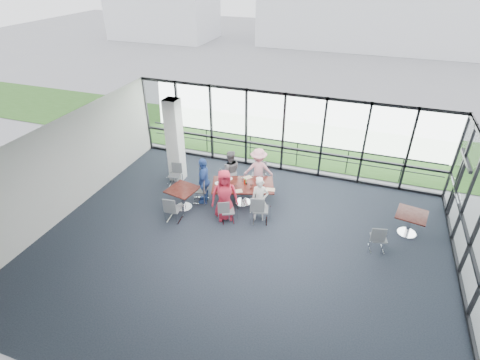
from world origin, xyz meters
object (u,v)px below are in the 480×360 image
(diner_near_left, at_px, (224,195))
(diner_far_left, at_px, (230,171))
(side_table_right, at_px, (411,217))
(chair_main_fr, at_px, (258,176))
(diner_far_right, at_px, (258,170))
(chair_spare_r, at_px, (379,238))
(structural_column, at_px, (175,141))
(chair_main_nr, at_px, (261,209))
(diner_near_right, at_px, (260,200))
(chair_spare_lb, at_px, (174,175))
(main_table, at_px, (243,187))
(diner_end, at_px, (204,181))
(chair_main_end, at_px, (200,190))
(chair_main_nl, at_px, (228,211))
(chair_spare_la, at_px, (173,209))
(side_table_left, at_px, (183,192))
(chair_main_fl, at_px, (227,177))

(diner_near_left, xyz_separation_m, diner_far_left, (-0.44, 1.66, -0.09))
(side_table_right, bearing_deg, chair_main_fr, 168.42)
(diner_far_right, xyz_separation_m, chair_spare_r, (4.28, -2.04, -0.38))
(structural_column, relative_size, chair_main_nr, 3.24)
(structural_column, relative_size, diner_near_right, 2.12)
(diner_far_right, height_order, chair_spare_lb, diner_far_right)
(diner_far_left, xyz_separation_m, chair_main_fr, (0.89, 0.52, -0.32))
(side_table_right, bearing_deg, diner_near_right, -170.10)
(main_table, height_order, chair_main_fr, chair_main_fr)
(chair_spare_lb, bearing_deg, diner_far_left, 178.56)
(diner_end, distance_m, chair_main_end, 0.41)
(diner_far_right, relative_size, chair_spare_r, 1.86)
(diner_near_right, relative_size, chair_spare_r, 1.71)
(diner_far_left, distance_m, chair_main_end, 1.31)
(diner_far_left, height_order, chair_main_nl, diner_far_left)
(diner_end, distance_m, chair_main_fr, 2.15)
(chair_main_nl, distance_m, chair_main_end, 1.54)
(chair_spare_la, bearing_deg, chair_spare_r, 0.17)
(side_table_left, bearing_deg, chair_main_end, 53.80)
(structural_column, bearing_deg, chair_spare_la, -65.37)
(chair_main_nl, bearing_deg, chair_spare_r, -24.25)
(diner_end, relative_size, chair_spare_lb, 2.06)
(chair_spare_la, bearing_deg, diner_far_left, 59.26)
(diner_end, height_order, chair_main_nr, diner_end)
(main_table, relative_size, chair_main_fr, 2.45)
(chair_main_fr, bearing_deg, diner_far_left, 20.05)
(diner_near_right, relative_size, chair_spare_la, 1.68)
(chair_main_nl, relative_size, chair_spare_la, 0.90)
(diner_near_right, xyz_separation_m, chair_spare_la, (-2.60, -1.00, -0.31))
(diner_far_left, height_order, chair_main_end, diner_far_left)
(chair_main_nr, bearing_deg, chair_spare_r, -16.35)
(diner_near_right, bearing_deg, chair_main_end, 156.04)
(chair_main_nl, height_order, chair_main_fr, chair_main_fr)
(diner_end, xyz_separation_m, chair_spare_r, (5.81, -0.64, -0.41))
(diner_near_left, distance_m, chair_spare_lb, 2.88)
(chair_main_fl, height_order, chair_main_end, chair_main_end)
(structural_column, bearing_deg, diner_far_left, -2.61)
(side_table_right, relative_size, chair_main_nr, 1.02)
(side_table_left, relative_size, chair_main_end, 1.12)
(side_table_right, height_order, chair_main_end, chair_main_end)
(diner_near_left, bearing_deg, structural_column, 119.90)
(side_table_right, distance_m, diner_far_right, 5.24)
(chair_main_fr, relative_size, chair_spare_la, 1.06)
(main_table, relative_size, diner_far_left, 1.47)
(chair_main_nr, relative_size, chair_spare_r, 1.12)
(diner_near_right, xyz_separation_m, chair_main_fl, (-1.69, 1.42, -0.30))
(chair_main_nl, distance_m, chair_spare_lb, 3.07)
(side_table_left, height_order, chair_main_fr, chair_main_fr)
(diner_near_left, height_order, chair_main_nr, diner_near_left)
(chair_main_fl, xyz_separation_m, chair_spare_la, (-0.91, -2.42, -0.00))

